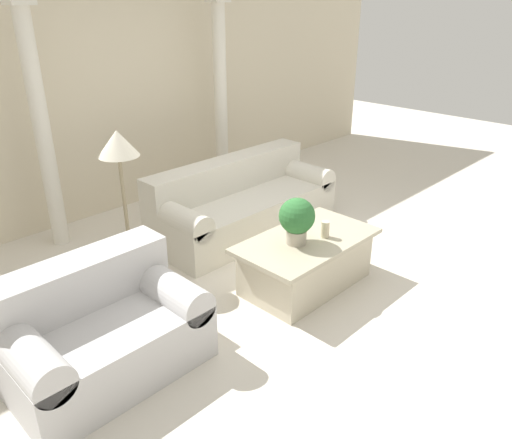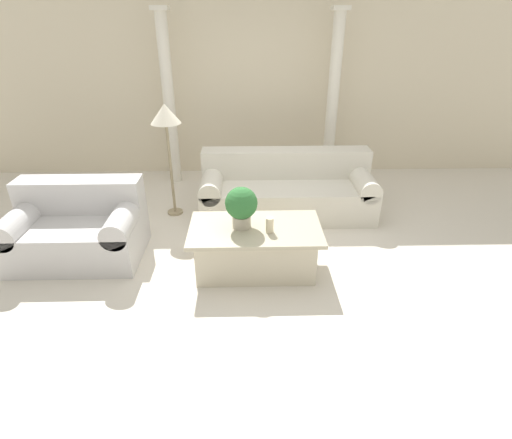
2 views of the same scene
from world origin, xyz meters
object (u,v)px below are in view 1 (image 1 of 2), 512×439
Objects in this scene: loveseat at (100,329)px; potted_plant at (297,218)px; floor_lamp at (119,152)px; coffee_table at (306,261)px; sofa_long at (242,203)px.

potted_plant is (1.81, -0.31, 0.40)m from loveseat.
potted_plant is 1.69m from floor_lamp.
loveseat is 1.97m from coffee_table.
loveseat is at bearing -131.37° from floor_lamp.
loveseat is 3.18× the size of potted_plant.
potted_plant reaches higher than coffee_table.
floor_lamp reaches higher than coffee_table.
floor_lamp is at bearing 128.39° from coffee_table.
loveseat is at bearing -157.36° from sofa_long.
sofa_long is at bearing 65.90° from potted_plant.
loveseat is 1.88m from potted_plant.
potted_plant is (-0.14, 0.02, 0.48)m from coffee_table.
floor_lamp is (0.88, 1.00, 0.93)m from loveseat.
coffee_table is (1.94, -0.33, -0.09)m from loveseat.
potted_plant is at bearing 172.61° from coffee_table.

